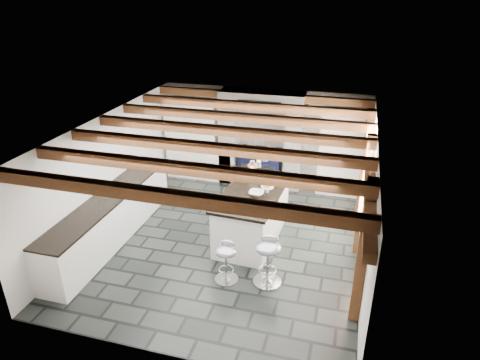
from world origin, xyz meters
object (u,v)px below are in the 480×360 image
(bar_stool_near, at_px, (268,255))
(bar_stool_far, at_px, (226,257))
(range_cooker, at_px, (261,165))
(kitchen_island, at_px, (252,214))

(bar_stool_near, distance_m, bar_stool_far, 0.69)
(bar_stool_near, relative_size, bar_stool_far, 1.19)
(range_cooker, height_order, kitchen_island, kitchen_island)
(range_cooker, distance_m, bar_stool_far, 3.93)
(kitchen_island, bearing_deg, bar_stool_near, -62.41)
(range_cooker, xyz_separation_m, bar_stool_near, (0.99, -3.80, 0.08))
(range_cooker, xyz_separation_m, kitchen_island, (0.41, -2.50, 0.05))
(bar_stool_far, bearing_deg, range_cooker, 94.14)
(range_cooker, height_order, bar_stool_far, range_cooker)
(kitchen_island, bearing_deg, range_cooker, 102.57)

